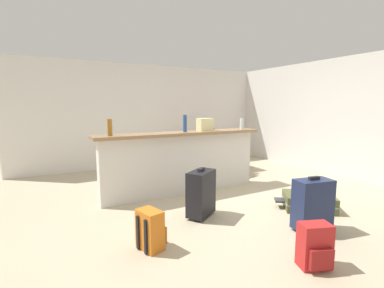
{
  "coord_description": "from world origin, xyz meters",
  "views": [
    {
      "loc": [
        -2.63,
        -3.71,
        1.49
      ],
      "look_at": [
        -0.13,
        0.76,
        0.79
      ],
      "focal_mm": 26.2,
      "sensor_mm": 36.0,
      "label": 1
    }
  ],
  "objects": [
    {
      "name": "suitcase_upright_black",
      "position": [
        -0.74,
        -0.59,
        0.33
      ],
      "size": [
        0.5,
        0.44,
        0.67
      ],
      "color": "black",
      "rests_on": "ground_plane"
    },
    {
      "name": "suitcase_flat_olive",
      "position": [
        0.77,
        -1.12,
        0.11
      ],
      "size": [
        0.86,
        0.81,
        0.22
      ],
      "color": "#51562D",
      "rests_on": "ground_plane"
    },
    {
      "name": "suitcase_upright_navy",
      "position": [
        0.19,
        -1.62,
        0.33
      ],
      "size": [
        0.48,
        0.32,
        0.67
      ],
      "color": "#1E284C",
      "rests_on": "ground_plane"
    },
    {
      "name": "backpack_red",
      "position": [
        -0.45,
        -2.14,
        0.2
      ],
      "size": [
        0.33,
        0.31,
        0.42
      ],
      "color": "red",
      "rests_on": "ground_plane"
    },
    {
      "name": "bottle_clear",
      "position": [
        0.76,
        0.43,
        1.16
      ],
      "size": [
        0.07,
        0.07,
        0.2
      ],
      "primitive_type": "cylinder",
      "color": "silver",
      "rests_on": "bar_countertop"
    },
    {
      "name": "dining_chair_far_side",
      "position": [
        1.09,
        2.24,
        0.52
      ],
      "size": [
        0.45,
        0.45,
        0.93
      ],
      "color": "#4C331E",
      "rests_on": "ground_plane"
    },
    {
      "name": "book_stack",
      "position": [
        0.76,
        -1.16,
        0.25
      ],
      "size": [
        0.29,
        0.2,
        0.06
      ],
      "color": "#AD2D2D",
      "rests_on": "suitcase_flat_olive"
    },
    {
      "name": "dining_chair_near_partition",
      "position": [
        1.02,
        1.11,
        0.52
      ],
      "size": [
        0.49,
        0.49,
        0.93
      ],
      "color": "#4C331E",
      "rests_on": "ground_plane"
    },
    {
      "name": "grocery_bag",
      "position": [
        -0.02,
        0.48,
        1.16
      ],
      "size": [
        0.26,
        0.18,
        0.22
      ],
      "primitive_type": "cube",
      "color": "beige",
      "rests_on": "bar_countertop"
    },
    {
      "name": "wall_back",
      "position": [
        0.0,
        3.05,
        1.25
      ],
      "size": [
        6.6,
        0.1,
        2.5
      ],
      "primitive_type": "cube",
      "color": "silver",
      "rests_on": "ground_plane"
    },
    {
      "name": "bottle_blue",
      "position": [
        -0.44,
        0.45,
        1.2
      ],
      "size": [
        0.07,
        0.07,
        0.29
      ],
      "primitive_type": "cylinder",
      "color": "#284C89",
      "rests_on": "bar_countertop"
    },
    {
      "name": "partition_half_wall",
      "position": [
        -0.48,
        0.46,
        0.5
      ],
      "size": [
        2.8,
        0.2,
        1.0
      ],
      "primitive_type": "cube",
      "color": "silver",
      "rests_on": "ground_plane"
    },
    {
      "name": "ground_plane",
      "position": [
        0.0,
        0.0,
        -0.03
      ],
      "size": [
        13.0,
        13.0,
        0.05
      ],
      "primitive_type": "cube",
      "color": "#BCAD8E"
    },
    {
      "name": "backpack_orange",
      "position": [
        -1.65,
        -1.08,
        0.2
      ],
      "size": [
        0.29,
        0.32,
        0.42
      ],
      "color": "orange",
      "rests_on": "ground_plane"
    },
    {
      "name": "bottle_amber",
      "position": [
        -1.69,
        0.44,
        1.18
      ],
      "size": [
        0.07,
        0.07,
        0.25
      ],
      "primitive_type": "cylinder",
      "color": "#9E661E",
      "rests_on": "bar_countertop"
    },
    {
      "name": "bar_countertop",
      "position": [
        -0.48,
        0.46,
        1.03
      ],
      "size": [
        2.96,
        0.4,
        0.05
      ],
      "primitive_type": "cube",
      "color": "#93704C",
      "rests_on": "partition_half_wall"
    },
    {
      "name": "dining_table",
      "position": [
        1.08,
        1.68,
        0.65
      ],
      "size": [
        1.1,
        0.8,
        0.74
      ],
      "color": "brown",
      "rests_on": "ground_plane"
    },
    {
      "name": "wall_right",
      "position": [
        3.05,
        0.3,
        1.25
      ],
      "size": [
        0.1,
        6.0,
        2.5
      ],
      "primitive_type": "cube",
      "color": "silver",
      "rests_on": "ground_plane"
    }
  ]
}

